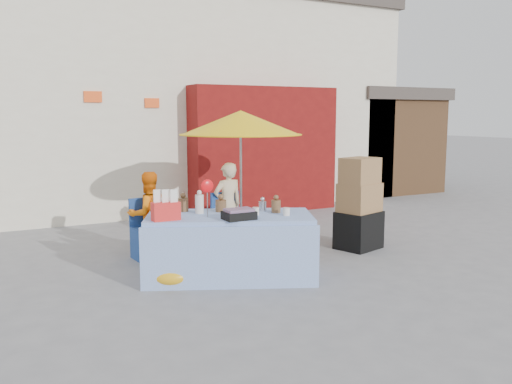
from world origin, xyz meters
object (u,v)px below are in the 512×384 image
vendor_orange (148,214)px  umbrella (241,123)px  chair_right (232,232)px  vendor_beige (228,205)px  market_table (229,245)px  chair_left (152,241)px  box_stack (359,207)px

vendor_orange → umbrella: 2.02m
chair_right → umbrella: (0.30, 0.28, 1.64)m
vendor_beige → market_table: bearing=60.4°
chair_left → umbrella: (1.55, 0.28, 1.64)m
vendor_beige → umbrella: bearing=-158.8°
chair_right → vendor_beige: vendor_beige is taller
market_table → vendor_beige: 1.63m
umbrella → box_stack: size_ratio=1.50×
market_table → chair_left: 1.47m
chair_left → chair_right: (1.25, 0.00, 0.00)m
vendor_beige → umbrella: umbrella is taller
market_table → box_stack: 2.42m
vendor_orange → umbrella: (1.55, 0.15, 1.28)m
market_table → umbrella: (0.96, 1.62, 1.48)m
chair_left → box_stack: bearing=-22.1°
box_stack → umbrella: bearing=140.2°
chair_left → vendor_orange: bearing=84.0°
vendor_beige → box_stack: 2.00m
market_table → umbrella: umbrella is taller
chair_right → umbrella: bearing=37.9°
chair_left → chair_right: bearing=-5.4°
vendor_beige → chair_right: bearing=84.0°
chair_right → vendor_orange: size_ratio=0.69×
chair_right → vendor_beige: 0.42m
market_table → box_stack: bearing=34.6°
market_table → vendor_beige: size_ratio=1.76×
chair_left → chair_right: 1.25m
chair_right → umbrella: size_ratio=0.41×
market_table → box_stack: box_stack is taller
vendor_orange → vendor_beige: bearing=174.6°
vendor_orange → box_stack: size_ratio=0.88×
chair_right → vendor_orange: vendor_orange is taller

